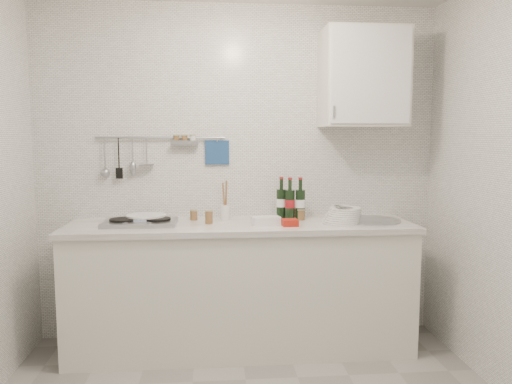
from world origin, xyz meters
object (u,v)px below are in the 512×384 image
Objects in this scene: wall_cabinet at (364,78)px; plate_stack_sink at (343,215)px; wine_bottles at (290,199)px; plate_stack_hob at (145,219)px; utensil_crock at (225,210)px.

plate_stack_sink is at bearing -137.59° from wall_cabinet.
wine_bottles is (-0.35, 0.17, 0.10)m from plate_stack_sink.
wine_bottles reaches higher than plate_stack_sink.
utensil_crock is at bearing 9.22° from plate_stack_hob.
plate_stack_hob is at bearing -170.78° from utensil_crock.
plate_stack_sink reaches higher than plate_stack_hob.
utensil_crock is at bearing 176.75° from wall_cabinet.
wall_cabinet is at bearing 1.31° from plate_stack_hob.
plate_stack_sink is 0.92× the size of wine_bottles.
wall_cabinet is 1.87m from plate_stack_hob.
plate_stack_sink is (-0.18, -0.16, -0.98)m from wall_cabinet.
wall_cabinet is 2.43× the size of utensil_crock.
plate_stack_sink is at bearing -14.69° from utensil_crock.
wine_bottles is at bearing 154.60° from plate_stack_sink.
utensil_crock is at bearing 173.92° from wine_bottles.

